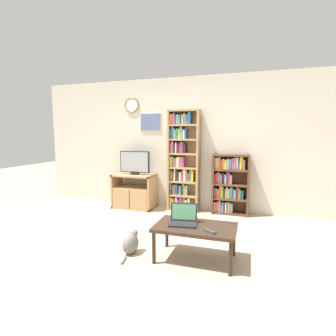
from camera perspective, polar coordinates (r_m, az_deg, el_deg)
The scene contains 10 objects.
ground_plane at distance 3.53m, azimuth -7.17°, elevation -17.82°, with size 18.00×18.00×0.00m, color tan.
wall_back at distance 5.28m, azimuth 2.79°, elevation 5.30°, with size 6.16×0.09×2.60m.
tv_stand at distance 5.41m, azimuth -7.37°, elevation -4.95°, with size 0.83×0.50×0.69m.
television at distance 5.31m, azimuth -7.24°, elevation 1.14°, with size 0.62×0.18×0.47m.
bookshelf_tall at distance 5.14m, azimuth 3.10°, elevation 1.33°, with size 0.61×0.24×1.96m.
bookshelf_short at distance 5.04m, azimuth 13.11°, elevation -3.41°, with size 0.67×0.25×1.13m.
coffee_table at distance 3.21m, azimuth 5.96°, elevation -13.13°, with size 0.95×0.57×0.42m.
laptop at distance 3.23m, azimuth 3.36°, elevation -10.98°, with size 0.36×0.30×0.23m.
remote_near_laptop at distance 3.02m, azimuth 9.06°, elevation -13.43°, with size 0.16×0.12×0.02m.
cat at distance 3.47m, azimuth -8.06°, elevation -15.78°, with size 0.23×0.45×0.30m.
Camera 1 is at (1.38, -2.88, 1.50)m, focal length 28.00 mm.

